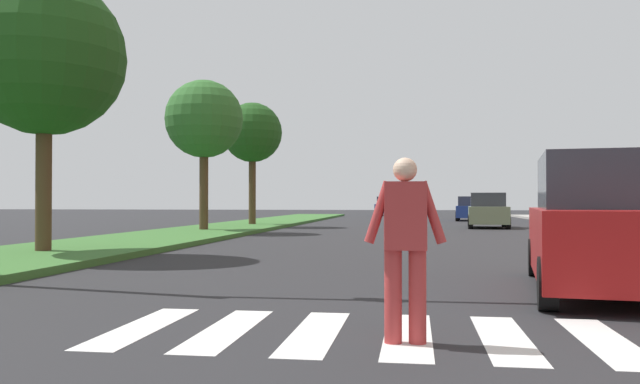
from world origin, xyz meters
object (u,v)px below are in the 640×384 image
at_px(tree_mid, 44,56).
at_px(sedan_midblock, 488,212).
at_px(sedan_distant, 470,209).
at_px(tree_far, 204,120).
at_px(sedan_far_horizon, 387,207).
at_px(pedestrian_performer, 405,241).
at_px(suv_crossing, 604,227).
at_px(tree_distant, 252,133).

relative_size(tree_mid, sedan_midblock, 1.55).
xyz_separation_m(tree_mid, sedan_distant, (12.24, 30.42, -3.92)).
distance_m(tree_far, sedan_distant, 22.91).
xyz_separation_m(tree_far, sedan_far_horizon, (5.98, 33.85, -3.83)).
distance_m(pedestrian_performer, suv_crossing, 4.67).
relative_size(tree_distant, sedan_midblock, 1.49).
distance_m(tree_far, pedestrian_performer, 21.45).
distance_m(pedestrian_performer, sedan_distant, 38.52).
relative_size(tree_mid, sedan_far_horizon, 1.43).
bearing_deg(suv_crossing, tree_far, 125.75).
xyz_separation_m(pedestrian_performer, suv_crossing, (2.76, 3.77, -0.00)).
relative_size(pedestrian_performer, sedan_distant, 0.39).
xyz_separation_m(tree_mid, tree_far, (-0.00, 11.44, -0.04)).
bearing_deg(sedan_distant, tree_distant, -133.40).
bearing_deg(sedan_midblock, sedan_far_horizon, 102.82).
distance_m(pedestrian_performer, sedan_far_horizon, 53.27).
bearing_deg(sedan_far_horizon, tree_mid, -97.52).
height_order(suv_crossing, sedan_distant, suv_crossing).
height_order(sedan_midblock, sedan_distant, sedan_midblock).
relative_size(tree_far, pedestrian_performer, 3.62).
xyz_separation_m(tree_mid, sedan_far_horizon, (5.98, 45.29, -3.87)).
distance_m(tree_mid, sedan_midblock, 22.42).
xyz_separation_m(tree_mid, suv_crossing, (11.22, -4.15, -3.74)).
distance_m(tree_distant, sedan_midblock, 12.37).
bearing_deg(sedan_distant, suv_crossing, -91.68).
bearing_deg(sedan_far_horizon, pedestrian_performer, -87.33).
relative_size(tree_distant, pedestrian_performer, 3.65).
bearing_deg(tree_distant, suv_crossing, -63.78).
height_order(tree_distant, pedestrian_performer, tree_distant).
bearing_deg(sedan_midblock, tree_mid, -123.16).
height_order(pedestrian_performer, suv_crossing, suv_crossing).
bearing_deg(suv_crossing, sedan_midblock, 87.83).
bearing_deg(sedan_midblock, tree_distant, -176.99).
bearing_deg(tree_mid, pedestrian_performer, -43.10).
xyz_separation_m(tree_distant, sedan_distant, (11.86, 12.54, -3.99)).
relative_size(sedan_midblock, sedan_distant, 0.96).
xyz_separation_m(tree_far, sedan_midblock, (12.08, 7.05, -3.84)).
xyz_separation_m(tree_mid, tree_distant, (0.37, 17.87, 0.08)).
height_order(pedestrian_performer, sedan_midblock, sedan_midblock).
xyz_separation_m(suv_crossing, sedan_far_horizon, (-5.24, 49.45, -0.13)).
height_order(pedestrian_performer, sedan_far_horizon, sedan_far_horizon).
bearing_deg(sedan_distant, pedestrian_performer, -95.62).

